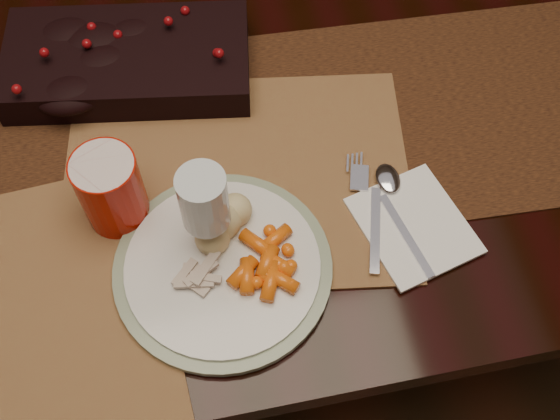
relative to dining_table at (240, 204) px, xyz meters
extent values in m
plane|color=black|center=(0.00, 0.00, -0.38)|extent=(5.00, 5.00, 0.00)
cube|color=black|center=(0.00, 0.00, 0.00)|extent=(1.80, 1.00, 0.75)
cube|color=black|center=(0.05, -0.11, 0.38)|extent=(1.82, 0.45, 0.00)
cube|color=brown|center=(-0.02, -0.18, 0.38)|extent=(0.52, 0.42, 0.00)
cylinder|color=silver|center=(-0.06, -0.32, 0.39)|extent=(0.33, 0.33, 0.02)
cube|color=white|center=(0.20, -0.30, 0.38)|extent=(0.16, 0.18, 0.01)
cylinder|color=#A90E00|center=(-0.18, -0.21, 0.44)|extent=(0.09, 0.09, 0.11)
camera|label=1|loc=(-0.06, -0.71, 1.19)|focal=45.00mm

